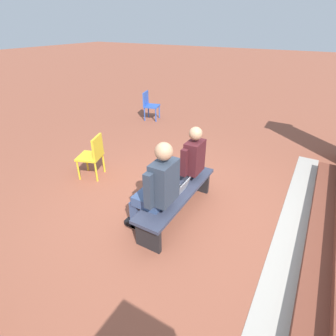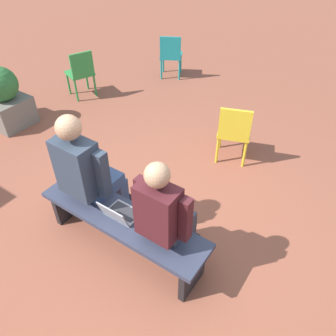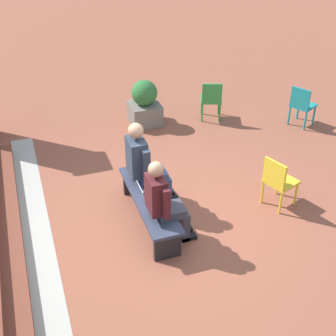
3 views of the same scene
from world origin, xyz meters
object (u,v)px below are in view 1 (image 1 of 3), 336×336
at_px(person_student, 188,162).
at_px(plastic_chair_far_left, 149,104).
at_px(plastic_chair_foreground, 93,154).
at_px(person_adult, 157,188).
at_px(laptop, 178,189).
at_px(bench, 177,196).

bearing_deg(person_student, plastic_chair_far_left, -137.87).
relative_size(person_student, plastic_chair_foreground, 1.57).
bearing_deg(plastic_chair_foreground, person_adult, 69.53).
bearing_deg(plastic_chair_foreground, plastic_chair_far_left, -163.59).
xyz_separation_m(plastic_chair_foreground, plastic_chair_far_left, (-3.42, -1.01, 0.00)).
height_order(person_adult, plastic_chair_far_left, person_adult).
bearing_deg(person_adult, laptop, 169.30).
distance_m(bench, plastic_chair_far_left, 4.71).
xyz_separation_m(person_student, laptop, (0.48, 0.08, -0.21)).
xyz_separation_m(bench, plastic_chair_far_left, (-3.66, -2.96, 0.13)).
bearing_deg(person_adult, plastic_chair_foreground, -110.47).
bearing_deg(person_adult, plastic_chair_far_left, -144.96).
relative_size(bench, plastic_chair_far_left, 2.14).
bearing_deg(bench, person_student, -171.92).
relative_size(bench, plastic_chair_foreground, 2.14).
bearing_deg(bench, plastic_chair_foreground, -97.25).
bearing_deg(person_student, laptop, 9.34).
bearing_deg(plastic_chair_far_left, plastic_chair_foreground, 16.41).
distance_m(bench, person_adult, 0.61).
relative_size(laptop, plastic_chair_far_left, 0.38).
bearing_deg(laptop, person_adult, -10.70).
distance_m(person_adult, plastic_chair_far_left, 5.04).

